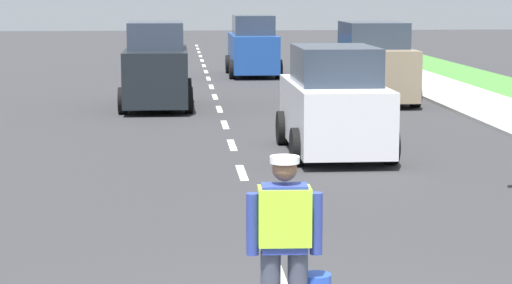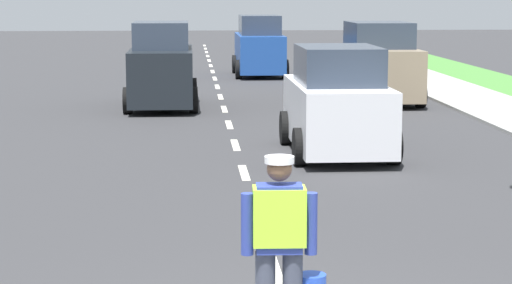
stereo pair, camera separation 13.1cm
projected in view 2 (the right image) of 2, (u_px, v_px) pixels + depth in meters
ground_plane at (220, 96)px, 28.66m from camera, size 96.00×96.00×0.00m
lane_center_line at (216, 83)px, 32.80m from camera, size 0.14×46.40×0.01m
road_worker at (282, 239)px, 8.47m from camera, size 0.77×0.37×1.67m
car_outgoing_ahead at (337, 104)px, 18.32m from camera, size 1.91×3.93×2.06m
car_parked_far at (377, 65)px, 26.81m from camera, size 2.08×4.10×2.24m
car_outgoing_far at (259, 48)px, 35.31m from camera, size 1.88×4.01×2.21m
car_oncoming_second at (162, 68)px, 25.64m from camera, size 1.89×4.08×2.27m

